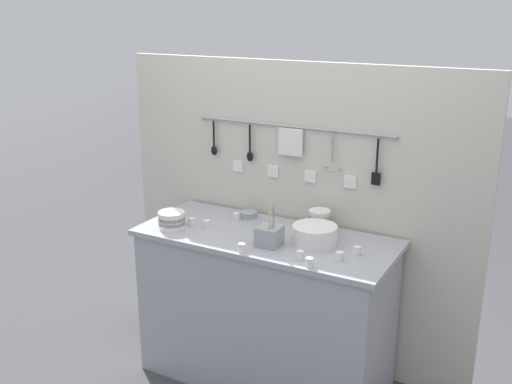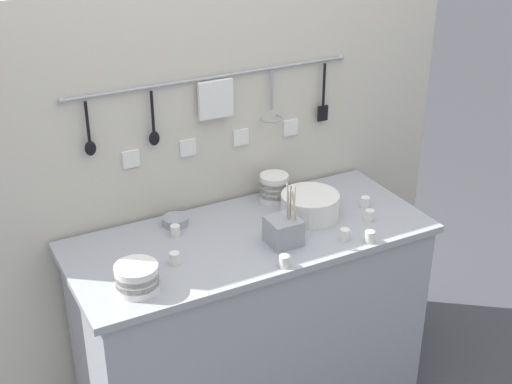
# 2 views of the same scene
# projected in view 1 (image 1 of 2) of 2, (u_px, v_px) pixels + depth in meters

# --- Properties ---
(ground_plane) EXTENTS (20.00, 20.00, 0.00)m
(ground_plane) POSITION_uv_depth(u_px,v_px,m) (265.00, 375.00, 3.61)
(ground_plane) COLOR #424247
(counter) EXTENTS (1.46, 0.62, 0.91)m
(counter) POSITION_uv_depth(u_px,v_px,m) (266.00, 308.00, 3.47)
(counter) COLOR #9EA0A8
(counter) RESTS_ON ground
(back_wall) EXTENTS (2.26, 0.11, 1.84)m
(back_wall) POSITION_uv_depth(u_px,v_px,m) (292.00, 215.00, 3.62)
(back_wall) COLOR beige
(back_wall) RESTS_ON ground
(bowl_stack_back_corner) EXTENTS (0.12, 0.12, 0.12)m
(bowl_stack_back_corner) POSITION_uv_depth(u_px,v_px,m) (320.00, 220.00, 3.40)
(bowl_stack_back_corner) COLOR silver
(bowl_stack_back_corner) RESTS_ON counter
(bowl_stack_wide_centre) EXTENTS (0.15, 0.15, 0.10)m
(bowl_stack_wide_centre) POSITION_uv_depth(u_px,v_px,m) (172.00, 220.00, 3.43)
(bowl_stack_wide_centre) COLOR silver
(bowl_stack_wide_centre) RESTS_ON counter
(plate_stack) EXTENTS (0.24, 0.24, 0.10)m
(plate_stack) POSITION_uv_depth(u_px,v_px,m) (315.00, 235.00, 3.21)
(plate_stack) COLOR silver
(plate_stack) RESTS_ON counter
(steel_mixing_bowl) EXTENTS (0.11, 0.11, 0.03)m
(steel_mixing_bowl) POSITION_uv_depth(u_px,v_px,m) (248.00, 214.00, 3.62)
(steel_mixing_bowl) COLOR #93969E
(steel_mixing_bowl) RESTS_ON counter
(cutlery_caddy) EXTENTS (0.12, 0.12, 0.27)m
(cutlery_caddy) POSITION_uv_depth(u_px,v_px,m) (269.00, 236.00, 3.18)
(cutlery_caddy) COLOR #93969E
(cutlery_caddy) RESTS_ON counter
(cup_beside_plates) EXTENTS (0.04, 0.04, 0.05)m
(cup_beside_plates) POSITION_uv_depth(u_px,v_px,m) (340.00, 256.00, 3.00)
(cup_beside_plates) COLOR silver
(cup_beside_plates) RESTS_ON counter
(cup_edge_far) EXTENTS (0.04, 0.04, 0.05)m
(cup_edge_far) POSITION_uv_depth(u_px,v_px,m) (309.00, 262.00, 2.93)
(cup_edge_far) COLOR silver
(cup_edge_far) RESTS_ON counter
(cup_centre) EXTENTS (0.04, 0.04, 0.05)m
(cup_centre) POSITION_uv_depth(u_px,v_px,m) (192.00, 222.00, 3.48)
(cup_centre) COLOR silver
(cup_centre) RESTS_ON counter
(cup_back_left) EXTENTS (0.04, 0.04, 0.05)m
(cup_back_left) POSITION_uv_depth(u_px,v_px,m) (300.00, 255.00, 3.01)
(cup_back_left) COLOR silver
(cup_back_left) RESTS_ON counter
(cup_front_right) EXTENTS (0.04, 0.04, 0.05)m
(cup_front_right) POSITION_uv_depth(u_px,v_px,m) (236.00, 217.00, 3.56)
(cup_front_right) COLOR silver
(cup_front_right) RESTS_ON counter
(cup_front_left) EXTENTS (0.04, 0.04, 0.05)m
(cup_front_left) POSITION_uv_depth(u_px,v_px,m) (207.00, 224.00, 3.44)
(cup_front_left) COLOR silver
(cup_front_left) RESTS_ON counter
(cup_by_caddy) EXTENTS (0.04, 0.04, 0.05)m
(cup_by_caddy) POSITION_uv_depth(u_px,v_px,m) (242.00, 248.00, 3.10)
(cup_by_caddy) COLOR silver
(cup_by_caddy) RESTS_ON counter
(cup_edge_near) EXTENTS (0.04, 0.04, 0.05)m
(cup_edge_near) POSITION_uv_depth(u_px,v_px,m) (357.00, 251.00, 3.07)
(cup_edge_near) COLOR silver
(cup_edge_near) RESTS_ON counter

